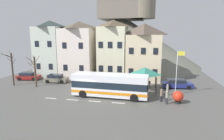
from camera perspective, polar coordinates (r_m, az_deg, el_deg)
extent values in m
cube|color=#51504C|center=(25.87, -7.46, -8.07)|extent=(40.00, 60.00, 0.06)
cube|color=silver|center=(26.28, -18.01, -8.13)|extent=(1.60, 0.20, 0.01)
cube|color=silver|center=(25.00, -11.92, -8.80)|extent=(1.60, 0.20, 0.01)
cube|color=silver|center=(24.02, -5.23, -9.42)|extent=(1.60, 0.20, 0.01)
cube|color=silver|center=(23.38, 1.95, -9.94)|extent=(1.60, 0.20, 0.01)
cube|color=beige|center=(40.22, -17.90, 5.28)|extent=(5.15, 5.63, 9.77)
pyramid|color=#303C39|center=(40.15, -18.35, 13.14)|extent=(5.15, 5.63, 1.27)
cube|color=black|center=(38.75, -21.38, 1.09)|extent=(0.80, 0.06, 1.10)
cube|color=black|center=(37.43, -18.06, 0.99)|extent=(0.80, 0.06, 1.10)
cube|color=black|center=(38.34, -21.81, 7.36)|extent=(0.80, 0.06, 1.10)
cube|color=black|center=(37.01, -18.43, 7.49)|extent=(0.80, 0.06, 1.10)
cube|color=silver|center=(38.39, -9.74, 5.14)|extent=(6.28, 6.99, 9.40)
pyramid|color=brown|center=(38.29, -10.00, 13.21)|extent=(6.28, 6.99, 1.41)
cube|color=black|center=(36.09, -13.95, 0.72)|extent=(0.80, 0.06, 1.10)
cube|color=black|center=(34.88, -9.27, 0.57)|extent=(0.80, 0.06, 1.10)
cube|color=black|center=(35.66, -14.23, 7.21)|extent=(0.80, 0.06, 1.10)
cube|color=black|center=(34.43, -9.47, 7.28)|extent=(0.80, 0.06, 1.10)
cube|color=beige|center=(35.97, 0.39, 5.15)|extent=(5.05, 5.95, 9.67)
pyramid|color=brown|center=(35.88, 0.40, 13.91)|extent=(5.05, 5.95, 1.30)
cube|color=black|center=(33.77, -3.38, 0.47)|extent=(0.80, 0.06, 1.10)
cube|color=black|center=(33.39, -0.58, 0.37)|extent=(0.80, 0.06, 1.10)
cube|color=black|center=(33.09, 2.27, 0.28)|extent=(0.80, 0.06, 1.10)
cube|color=black|center=(33.30, -3.46, 7.61)|extent=(0.80, 0.06, 1.10)
cube|color=black|center=(32.91, -0.60, 7.60)|extent=(0.80, 0.06, 1.10)
cube|color=black|center=(32.61, 2.33, 7.56)|extent=(0.80, 0.06, 1.10)
cube|color=beige|center=(35.04, 9.52, 3.69)|extent=(6.09, 5.18, 8.23)
pyramid|color=brown|center=(34.83, 9.78, 12.09)|extent=(6.09, 5.18, 2.02)
cube|color=black|center=(32.90, 5.72, -0.44)|extent=(0.80, 0.06, 1.10)
cube|color=black|center=(32.78, 9.26, -0.56)|extent=(0.80, 0.06, 1.10)
cube|color=black|center=(32.78, 12.80, -0.69)|extent=(0.80, 0.06, 1.10)
cube|color=black|center=(32.42, 5.84, 5.78)|extent=(0.80, 0.06, 1.10)
cube|color=black|center=(32.30, 9.44, 5.68)|extent=(0.80, 0.06, 1.10)
cube|color=black|center=(32.30, 13.06, 5.55)|extent=(0.80, 0.06, 1.10)
cone|color=slate|center=(54.23, 3.10, 8.92)|extent=(42.13, 42.13, 13.46)
cube|color=slate|center=(54.64, 3.18, 17.56)|extent=(11.51, 11.51, 5.12)
cube|color=white|center=(25.43, -0.65, -6.38)|extent=(10.12, 2.95, 1.07)
cube|color=orange|center=(25.42, -0.65, -6.26)|extent=(10.14, 2.97, 0.36)
cube|color=#19232D|center=(25.16, -0.65, -4.22)|extent=(10.02, 2.91, 0.90)
cube|color=white|center=(24.96, -0.66, -2.28)|extent=(10.12, 2.95, 0.85)
cube|color=#19232D|center=(24.45, 10.88, -4.86)|extent=(0.15, 2.11, 0.87)
cylinder|color=black|center=(26.07, 7.34, -6.70)|extent=(1.01, 0.32, 1.00)
cylinder|color=black|center=(23.79, 6.67, -8.38)|extent=(1.01, 0.32, 1.00)
cylinder|color=black|center=(27.61, -6.91, -5.71)|extent=(1.01, 0.32, 1.00)
cylinder|color=black|center=(25.47, -8.84, -7.16)|extent=(1.01, 0.32, 1.00)
cylinder|color=#473D33|center=(30.36, 6.81, -2.86)|extent=(0.14, 0.14, 2.40)
cylinder|color=#473D33|center=(30.30, 13.05, -3.09)|extent=(0.14, 0.14, 2.40)
cylinder|color=#473D33|center=(27.17, 6.25, -4.44)|extent=(0.14, 0.14, 2.40)
cylinder|color=#473D33|center=(27.10, 13.24, -4.69)|extent=(0.14, 0.14, 2.40)
pyramid|color=#2C7C67|center=(28.31, 9.95, -0.30)|extent=(3.60, 3.60, 1.10)
cube|color=slate|center=(34.59, -16.45, -2.72)|extent=(4.08, 2.08, 0.69)
cube|color=#1E232D|center=(34.54, -16.80, -1.73)|extent=(2.49, 1.74, 0.51)
cylinder|color=black|center=(34.92, -13.92, -2.82)|extent=(0.65, 0.25, 0.64)
cylinder|color=black|center=(33.39, -14.93, -3.48)|extent=(0.65, 0.25, 0.64)
cylinder|color=black|center=(35.91, -17.82, -2.66)|extent=(0.65, 0.25, 0.64)
cylinder|color=black|center=(34.43, -18.98, -3.28)|extent=(0.65, 0.25, 0.64)
cube|color=navy|center=(31.44, 19.11, -4.20)|extent=(4.73, 2.48, 0.67)
cube|color=#1E232D|center=(31.23, 18.78, -3.13)|extent=(2.91, 2.01, 0.55)
cylinder|color=black|center=(32.75, 21.18, -4.11)|extent=(0.66, 0.29, 0.64)
cylinder|color=black|center=(31.10, 22.18, -4.93)|extent=(0.66, 0.29, 0.64)
cylinder|color=black|center=(31.96, 16.08, -4.15)|extent=(0.66, 0.29, 0.64)
cylinder|color=black|center=(30.27, 16.82, -5.00)|extent=(0.66, 0.29, 0.64)
cube|color=maroon|center=(38.41, -23.91, -1.95)|extent=(4.28, 2.20, 0.65)
cube|color=#1E232D|center=(38.39, -24.25, -1.07)|extent=(2.63, 1.80, 0.53)
cylinder|color=black|center=(38.54, -21.54, -2.02)|extent=(0.66, 0.27, 0.64)
cylinder|color=black|center=(37.10, -22.65, -2.56)|extent=(0.66, 0.27, 0.64)
cylinder|color=black|center=(39.81, -25.05, -1.90)|extent=(0.66, 0.27, 0.64)
cylinder|color=black|center=(38.41, -26.25, -2.41)|extent=(0.66, 0.27, 0.64)
cube|color=maroon|center=(32.22, -5.57, -3.30)|extent=(4.51, 2.02, 0.68)
cube|color=#1E232D|center=(32.01, -5.22, -2.31)|extent=(2.74, 1.69, 0.50)
cylinder|color=black|center=(32.09, -8.51, -3.79)|extent=(0.65, 0.25, 0.64)
cylinder|color=black|center=(33.53, -7.39, -3.15)|extent=(0.65, 0.25, 0.64)
cylinder|color=black|center=(31.05, -3.60, -4.18)|extent=(0.65, 0.25, 0.64)
cylinder|color=black|center=(32.54, -2.66, -3.49)|extent=(0.65, 0.25, 0.64)
cylinder|color=#2D2D38|center=(23.79, 16.39, -8.97)|extent=(0.14, 0.14, 0.83)
cylinder|color=#2D2D38|center=(23.87, 16.00, -8.88)|extent=(0.14, 0.14, 0.83)
cylinder|color=gray|center=(23.61, 16.28, -7.34)|extent=(0.29, 0.29, 0.65)
sphere|color=#D1AD89|center=(23.49, 16.33, -6.31)|extent=(0.23, 0.23, 0.23)
cylinder|color=#38332D|center=(27.12, 16.18, -6.64)|extent=(0.15, 0.15, 0.74)
cylinder|color=#38332D|center=(27.16, 16.59, -6.64)|extent=(0.15, 0.15, 0.74)
cylinder|color=gray|center=(26.96, 16.46, -5.29)|extent=(0.32, 0.32, 0.69)
sphere|color=tan|center=(26.84, 16.51, -4.35)|extent=(0.23, 0.23, 0.23)
cylinder|color=#2D2D38|center=(24.54, 14.87, -8.34)|extent=(0.17, 0.17, 0.79)
cylinder|color=#2D2D38|center=(24.45, 14.43, -8.38)|extent=(0.17, 0.17, 0.79)
cylinder|color=#7F6B56|center=(24.29, 14.73, -6.83)|extent=(0.32, 0.32, 0.68)
sphere|color=tan|center=(24.16, 14.78, -5.83)|extent=(0.21, 0.21, 0.21)
cube|color=#473828|center=(31.06, 9.96, -4.07)|extent=(1.72, 0.45, 0.08)
cube|color=#473828|center=(31.23, 9.98, -3.57)|extent=(1.72, 0.06, 0.40)
cube|color=#2D2D33|center=(31.14, 8.51, -4.41)|extent=(0.08, 0.36, 0.45)
cube|color=#2D2D33|center=(31.11, 11.39, -4.52)|extent=(0.08, 0.36, 0.45)
cylinder|color=silver|center=(27.08, 18.92, -0.96)|extent=(0.10, 0.10, 6.12)
cube|color=yellow|center=(26.77, 20.21, 4.71)|extent=(0.90, 0.03, 0.56)
cylinder|color=black|center=(24.61, 19.23, -9.18)|extent=(0.77, 0.77, 0.25)
sphere|color=red|center=(24.37, 19.34, -7.49)|extent=(1.28, 1.28, 1.28)
cylinder|color=brown|center=(32.49, -22.20, -0.48)|extent=(0.30, 0.30, 4.85)
cylinder|color=brown|center=(32.81, -22.68, 3.45)|extent=(0.98, 1.01, 0.69)
cylinder|color=brown|center=(32.29, -23.17, 1.24)|extent=(0.83, 0.69, 1.08)
cylinder|color=brown|center=(32.54, -22.84, 1.66)|extent=(0.78, 0.17, 0.91)
cylinder|color=brown|center=(32.30, -23.44, 2.79)|extent=(1.12, 0.60, 0.89)
cylinder|color=brown|center=(31.95, -21.75, 2.92)|extent=(0.98, 0.06, 1.26)
cylinder|color=brown|center=(32.69, -22.75, 1.78)|extent=(0.89, 0.51, 0.73)
cylinder|color=#47382D|center=(34.82, -27.89, 0.17)|extent=(0.26, 0.26, 5.34)
cylinder|color=#47382D|center=(34.95, -28.37, 4.14)|extent=(0.75, 0.62, 1.35)
cylinder|color=#47382D|center=(34.80, -27.89, 3.20)|extent=(0.12, 0.62, 0.89)
cylinder|color=#47382D|center=(34.53, -29.40, 3.83)|extent=(1.18, 1.01, 0.75)
cylinder|color=#47382D|center=(34.21, -28.76, 3.64)|extent=(0.17, 1.00, 0.63)
cylinder|color=#47382D|center=(35.03, -28.63, 2.72)|extent=(1.09, 0.35, 0.59)
cylinder|color=#47382D|center=(34.77, -27.55, 2.26)|extent=(0.41, 0.66, 1.04)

